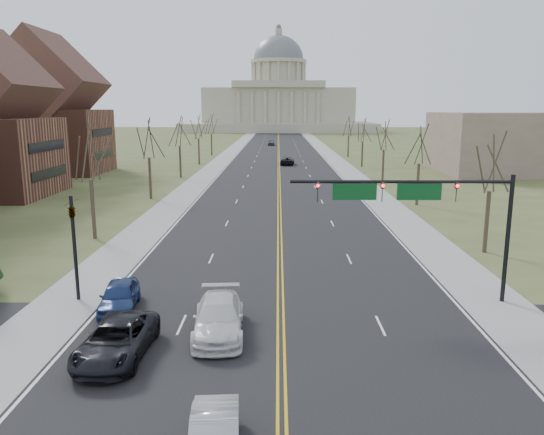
{
  "coord_description": "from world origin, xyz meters",
  "views": [
    {
      "loc": [
        -0.16,
        -14.96,
        10.68
      ],
      "look_at": [
        -0.58,
        22.28,
        3.0
      ],
      "focal_mm": 35.0,
      "sensor_mm": 36.0,
      "label": 1
    }
  ],
  "objects_px": {
    "signal_mast": "(418,201)",
    "car_sb_inner_second": "(219,317)",
    "signal_left": "(74,236)",
    "car_far_sb": "(271,143)",
    "car_sb_outer_lead": "(117,340)",
    "car_far_nb": "(287,161)",
    "car_sb_outer_second": "(119,296)"
  },
  "relations": [
    {
      "from": "signal_mast",
      "to": "car_sb_inner_second",
      "type": "height_order",
      "value": "signal_mast"
    },
    {
      "from": "signal_left",
      "to": "car_far_sb",
      "type": "xyz_separation_m",
      "value": [
        9.33,
        129.2,
        -2.9
      ]
    },
    {
      "from": "signal_mast",
      "to": "car_far_sb",
      "type": "bearing_deg",
      "value": 94.26
    },
    {
      "from": "car_sb_outer_lead",
      "to": "car_far_nb",
      "type": "distance_m",
      "value": 81.44
    },
    {
      "from": "car_sb_outer_second",
      "to": "car_sb_outer_lead",
      "type": "bearing_deg",
      "value": -82.41
    },
    {
      "from": "signal_mast",
      "to": "car_sb_outer_lead",
      "type": "relative_size",
      "value": 2.13
    },
    {
      "from": "car_far_sb",
      "to": "car_sb_inner_second",
      "type": "bearing_deg",
      "value": -89.38
    },
    {
      "from": "signal_mast",
      "to": "signal_left",
      "type": "height_order",
      "value": "signal_mast"
    },
    {
      "from": "car_sb_outer_lead",
      "to": "car_far_sb",
      "type": "height_order",
      "value": "car_far_sb"
    },
    {
      "from": "car_sb_outer_second",
      "to": "car_far_nb",
      "type": "relative_size",
      "value": 0.86
    },
    {
      "from": "car_far_sb",
      "to": "car_far_nb",
      "type": "bearing_deg",
      "value": -85.07
    },
    {
      "from": "signal_mast",
      "to": "signal_left",
      "type": "distance_m",
      "value": 19.06
    },
    {
      "from": "car_sb_outer_lead",
      "to": "car_sb_outer_second",
      "type": "distance_m",
      "value": 5.7
    },
    {
      "from": "signal_mast",
      "to": "signal_left",
      "type": "bearing_deg",
      "value": 180.0
    },
    {
      "from": "signal_left",
      "to": "car_sb_outer_second",
      "type": "height_order",
      "value": "signal_left"
    },
    {
      "from": "car_sb_outer_lead",
      "to": "car_sb_outer_second",
      "type": "relative_size",
      "value": 1.24
    },
    {
      "from": "signal_mast",
      "to": "car_sb_outer_lead",
      "type": "bearing_deg",
      "value": -154.25
    },
    {
      "from": "signal_left",
      "to": "car_sb_inner_second",
      "type": "height_order",
      "value": "signal_left"
    },
    {
      "from": "signal_mast",
      "to": "car_sb_inner_second",
      "type": "xyz_separation_m",
      "value": [
        -10.44,
        -4.59,
        -4.91
      ]
    },
    {
      "from": "signal_left",
      "to": "car_far_sb",
      "type": "distance_m",
      "value": 129.56
    },
    {
      "from": "car_far_sb",
      "to": "car_sb_outer_second",
      "type": "bearing_deg",
      "value": -91.87
    },
    {
      "from": "car_far_sb",
      "to": "signal_mast",
      "type": "bearing_deg",
      "value": -84.77
    },
    {
      "from": "signal_mast",
      "to": "car_sb_inner_second",
      "type": "relative_size",
      "value": 2.1
    },
    {
      "from": "car_sb_outer_lead",
      "to": "car_far_nb",
      "type": "bearing_deg",
      "value": 85.75
    },
    {
      "from": "car_sb_inner_second",
      "to": "car_far_nb",
      "type": "relative_size",
      "value": 1.08
    },
    {
      "from": "signal_mast",
      "to": "car_sb_outer_second",
      "type": "xyz_separation_m",
      "value": [
        -16.12,
        -1.55,
        -4.96
      ]
    },
    {
      "from": "car_sb_inner_second",
      "to": "car_far_nb",
      "type": "xyz_separation_m",
      "value": [
        4.64,
        78.49,
        -0.09
      ]
    },
    {
      "from": "car_sb_outer_lead",
      "to": "car_far_nb",
      "type": "relative_size",
      "value": 1.06
    },
    {
      "from": "car_sb_inner_second",
      "to": "car_far_sb",
      "type": "distance_m",
      "value": 133.79
    },
    {
      "from": "signal_mast",
      "to": "car_sb_outer_second",
      "type": "distance_m",
      "value": 16.94
    },
    {
      "from": "car_far_nb",
      "to": "car_far_sb",
      "type": "height_order",
      "value": "car_far_sb"
    },
    {
      "from": "car_far_nb",
      "to": "car_sb_outer_lead",
      "type": "bearing_deg",
      "value": 88.12
    }
  ]
}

